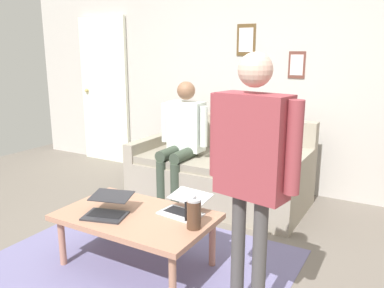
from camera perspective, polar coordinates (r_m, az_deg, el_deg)
name	(u,v)px	position (r m, az deg, el deg)	size (l,w,h in m)	color
ground_plane	(150,266)	(3.11, -6.22, -17.31)	(7.68, 7.68, 0.00)	#6C635A
area_rug	(130,270)	(3.07, -9.11, -17.76)	(2.19, 1.94, 0.01)	slate
back_wall	(259,72)	(4.63, 9.78, 10.34)	(7.04, 0.11, 2.70)	beige
interior_door	(105,91)	(5.79, -12.65, 7.57)	(0.82, 0.09, 2.05)	white
couch	(221,173)	(4.22, 4.19, -4.27)	(1.82, 0.94, 0.88)	gray
coffee_table	(136,219)	(2.97, -8.15, -10.86)	(1.13, 0.70, 0.41)	#AE7A5F
laptop_left	(108,208)	(2.97, -12.23, -9.19)	(0.38, 0.40, 0.13)	#28282D
laptop_center	(184,207)	(2.93, -1.17, -9.23)	(0.34, 0.35, 0.13)	silver
french_press	(194,213)	(2.67, 0.27, -10.09)	(0.12, 0.10, 0.24)	#4C3323
person_standing	(252,159)	(2.15, 8.75, -2.15)	(0.57, 0.25, 1.58)	#4B4747
person_seated	(182,135)	(4.08, -1.43, 1.30)	(0.55, 0.51, 1.28)	#374335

